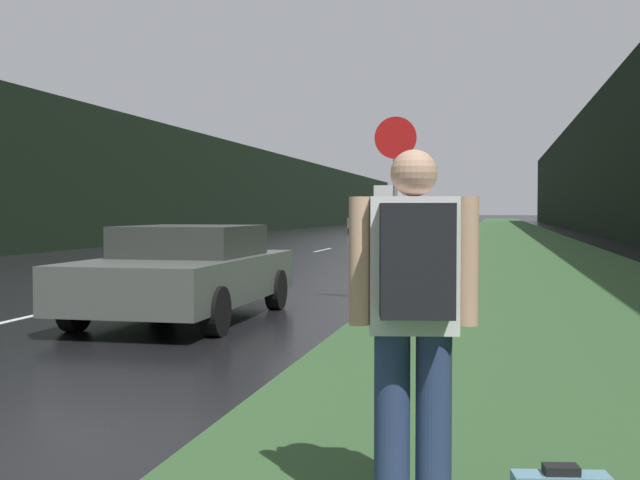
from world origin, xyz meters
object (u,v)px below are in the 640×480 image
at_px(car_passing_far, 407,226).
at_px(delivery_truck, 394,206).
at_px(car_oncoming, 365,221).
at_px(hitchhiker_with_backpack, 414,309).
at_px(car_passing_near, 186,271).
at_px(stop_sign, 395,192).

relative_size(car_passing_far, delivery_truck, 0.53).
height_order(car_oncoming, delivery_truck, delivery_truck).
relative_size(hitchhiker_with_backpack, car_passing_near, 0.41).
xyz_separation_m(stop_sign, car_oncoming, (-7.20, 42.21, -1.02)).
xyz_separation_m(stop_sign, car_passing_near, (-2.65, -2.08, -1.14)).
bearing_deg(car_passing_near, stop_sign, -141.93).
bearing_deg(hitchhiker_with_backpack, delivery_truck, 87.14).
bearing_deg(stop_sign, car_passing_far, 95.69).
distance_m(car_passing_near, car_oncoming, 44.52).
height_order(car_passing_far, delivery_truck, delivery_truck).
bearing_deg(car_oncoming, hitchhiker_with_backpack, -80.68).
bearing_deg(car_passing_near, hitchhiker_with_backpack, 119.89).
bearing_deg(delivery_truck, stop_sign, -82.91).
relative_size(hitchhiker_with_backpack, delivery_truck, 0.22).
relative_size(car_passing_far, car_oncoming, 0.98).
relative_size(stop_sign, hitchhiker_with_backpack, 1.66).
relative_size(hitchhiker_with_backpack, car_passing_far, 0.41).
height_order(car_passing_near, car_passing_far, car_passing_far).
relative_size(hitchhiker_with_backpack, car_oncoming, 0.41).
xyz_separation_m(car_oncoming, delivery_truck, (-0.00, 15.74, 1.12)).
bearing_deg(car_oncoming, car_passing_far, -73.73).
bearing_deg(car_passing_near, delivery_truck, -85.66).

